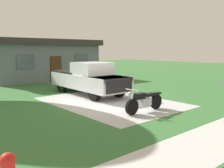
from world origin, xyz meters
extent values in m
plane|color=#387037|center=(0.00, 0.00, 0.00)|extent=(80.00, 80.00, 0.00)
cube|color=silver|center=(0.00, 0.00, 0.00)|extent=(5.09, 7.03, 0.01)
cylinder|color=black|center=(-0.98, -2.49, 0.33)|extent=(0.66, 0.13, 0.66)
cylinder|color=black|center=(0.57, -2.46, 0.33)|extent=(0.66, 0.13, 0.66)
cube|color=silver|center=(-0.18, -2.47, 0.42)|extent=(0.57, 0.27, 0.32)
cube|color=black|center=(-0.53, -2.48, 0.72)|extent=(0.53, 0.27, 0.24)
cube|color=black|center=(0.12, -2.47, 0.70)|extent=(0.61, 0.29, 0.12)
cube|color=black|center=(0.57, -2.46, 0.70)|extent=(0.48, 0.21, 0.08)
cylinder|color=silver|center=(-0.98, -2.49, 0.70)|extent=(0.33, 0.07, 0.77)
cylinder|color=silver|center=(-0.98, -2.49, 1.02)|extent=(0.06, 0.70, 0.04)
sphere|color=silver|center=(-1.10, -2.49, 0.88)|extent=(0.16, 0.16, 0.16)
cylinder|color=black|center=(1.17, 0.67, 0.42)|extent=(0.33, 0.85, 0.84)
cylinder|color=black|center=(-0.47, 0.73, 0.42)|extent=(0.33, 0.85, 0.84)
cylinder|color=black|center=(1.28, 4.17, 0.42)|extent=(0.33, 0.85, 0.84)
cylinder|color=black|center=(-0.36, 4.22, 0.42)|extent=(0.33, 0.85, 0.84)
cube|color=silver|center=(0.41, 2.50, 0.80)|extent=(2.17, 5.66, 0.80)
cube|color=silver|center=(0.35, 0.65, 1.10)|extent=(1.96, 1.96, 0.20)
cube|color=silver|center=(0.40, 2.10, 1.55)|extent=(1.86, 1.96, 0.70)
cube|color=#3F4C56|center=(0.37, 1.30, 1.45)|extent=(1.70, 0.21, 0.60)
cube|color=black|center=(0.46, 4.05, 1.05)|extent=(1.97, 2.46, 0.50)
cube|color=black|center=(0.32, -0.28, 0.80)|extent=(1.70, 0.15, 0.64)
sphere|color=red|center=(-6.67, -5.14, 0.74)|extent=(0.26, 0.26, 0.26)
cube|color=slate|center=(1.88, 11.69, 1.50)|extent=(9.00, 5.00, 3.00)
cube|color=#383333|center=(1.88, 11.69, 3.25)|extent=(9.60, 5.60, 0.50)
cube|color=#4C2D19|center=(1.88, 9.16, 1.05)|extent=(1.00, 0.08, 2.10)
cube|color=#4C5966|center=(-0.64, 9.16, 1.70)|extent=(1.40, 0.06, 1.10)
cube|color=#4C5966|center=(4.40, 9.16, 1.70)|extent=(1.40, 0.06, 1.10)
camera|label=1|loc=(-7.93, -9.34, 2.60)|focal=39.74mm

